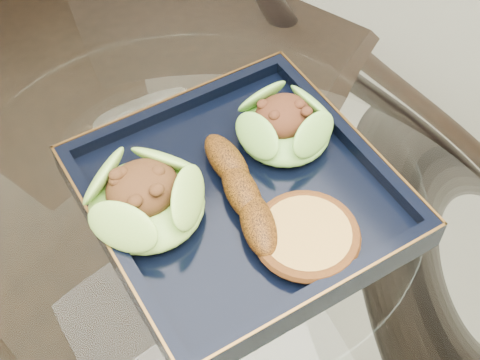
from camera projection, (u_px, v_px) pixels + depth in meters
dining_table at (198, 302)px, 0.77m from camera, size 1.13×1.13×0.77m
dining_chair at (87, 98)px, 1.03m from camera, size 0.55×0.55×1.00m
navy_plate at (240, 199)px, 0.64m from camera, size 0.28×0.28×0.02m
lettuce_wrap_left at (146, 201)px, 0.60m from camera, size 0.13×0.13×0.04m
lettuce_wrap_right at (284, 127)px, 0.66m from camera, size 0.12×0.12×0.03m
roasted_plantain at (242, 192)px, 0.62m from camera, size 0.06×0.15×0.03m
crumb_patty at (306, 237)px, 0.59m from camera, size 0.09×0.09×0.02m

